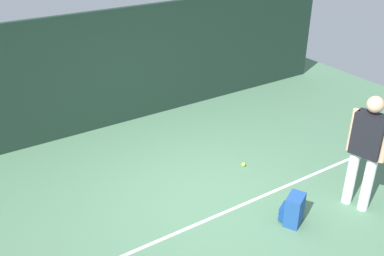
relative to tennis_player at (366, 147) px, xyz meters
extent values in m
plane|color=#4C7556|center=(-1.70, 1.27, -0.97)|extent=(12.00, 12.00, 0.00)
cube|color=#192D23|center=(-1.70, 4.27, 0.14)|extent=(10.00, 0.10, 2.21)
cube|color=white|center=(-1.70, 0.87, -0.96)|extent=(9.00, 0.05, 0.00)
cylinder|color=white|center=(-0.03, 0.12, -0.54)|extent=(0.14, 0.14, 0.85)
cylinder|color=white|center=(0.03, -0.12, -0.54)|extent=(0.14, 0.14, 0.85)
cube|color=black|center=(0.00, 0.00, 0.18)|extent=(0.31, 0.44, 0.60)
sphere|color=#D8A884|center=(0.00, 0.00, 0.62)|extent=(0.22, 0.22, 0.22)
cylinder|color=#D8A884|center=(-0.06, 0.21, 0.17)|extent=(0.09, 0.09, 0.62)
cube|color=#1E478C|center=(-1.02, 0.19, -0.75)|extent=(0.36, 0.32, 0.44)
cube|color=navy|center=(-1.08, 0.32, -0.83)|extent=(0.23, 0.17, 0.20)
sphere|color=#CCE033|center=(-0.69, 1.67, -0.93)|extent=(0.07, 0.07, 0.07)
camera|label=1|loc=(-4.69, -2.97, 2.92)|focal=40.75mm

